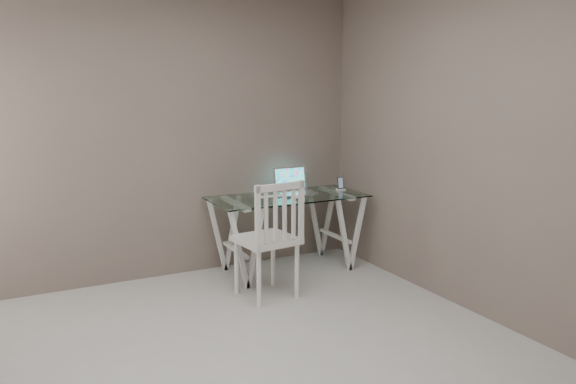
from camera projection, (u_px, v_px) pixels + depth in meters
name	position (u px, v px, depth m)	size (l,w,h in m)	color
room	(244.00, 100.00, 3.10)	(4.50, 4.52, 2.71)	#ADAAA5
desk	(288.00, 232.00, 5.49)	(1.50, 0.70, 0.75)	silver
chair	(271.00, 234.00, 4.71)	(0.52, 0.52, 1.03)	silver
laptop	(294.00, 187.00, 5.57)	(0.36, 0.29, 0.25)	silver
keyboard	(270.00, 197.00, 5.37)	(0.27, 0.12, 0.01)	silver
mouse	(297.00, 197.00, 5.28)	(0.11, 0.06, 0.03)	white
phone_dock	(341.00, 187.00, 5.73)	(0.07, 0.07, 0.14)	white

